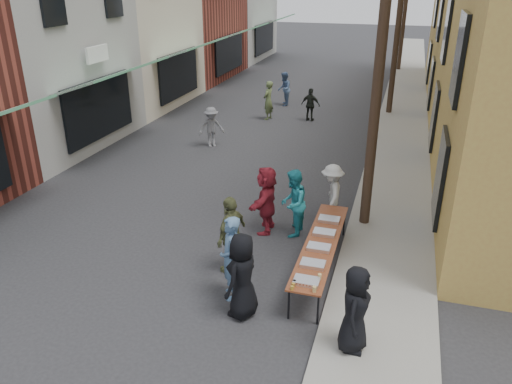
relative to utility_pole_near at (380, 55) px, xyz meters
The scene contains 27 objects.
ground 6.91m from the utility_pole_near, 145.10° to the right, with size 120.00×120.00×0.00m, color #28282B.
sidewalk 12.82m from the utility_pole_near, 86.66° to the left, with size 2.20×60.00×0.10m, color gray.
storefront_row 18.65m from the utility_pole_near, 140.09° to the left, with size 8.00×37.00×9.00m.
utility_pole_near is the anchor object (origin of this frame).
utility_pole_mid 12.00m from the utility_pole_near, 90.00° to the left, with size 0.26×0.26×9.00m, color #2D2116.
utility_pole_far 24.00m from the utility_pole_near, 90.00° to the left, with size 0.26×0.26×9.00m, color #2D2116.
serving_table 4.66m from the utility_pole_near, 105.94° to the right, with size 0.70×4.00×0.75m.
catering_tray_sausage 5.70m from the utility_pole_near, 99.93° to the right, with size 0.50×0.33×0.08m, color maroon.
catering_tray_foil_b 5.23m from the utility_pole_near, 101.67° to the right, with size 0.50×0.33×0.08m, color #B2B2B7.
catering_tray_buns 4.78m from the utility_pole_near, 104.37° to the right, with size 0.50×0.33×0.08m, color tan.
catering_tray_foil_d 4.38m from the utility_pole_near, 108.64° to the right, with size 0.50×0.33×0.08m, color #B2B2B7.
catering_tray_buns_end 4.08m from the utility_pole_near, 116.27° to the right, with size 0.50×0.33×0.08m, color tan.
condiment_jar_a 5.96m from the utility_pole_near, 101.96° to the right, with size 0.07×0.07×0.08m, color #A57F26.
condiment_jar_b 5.88m from the utility_pole_near, 102.22° to the right, with size 0.07×0.07×0.08m, color #A57F26.
condiment_jar_c 5.81m from the utility_pole_near, 102.49° to the right, with size 0.07×0.07×0.08m, color #A57F26.
cup_stack 5.85m from the utility_pole_near, 96.90° to the right, with size 0.08×0.08×0.12m, color tan.
guest_front_a 6.16m from the utility_pole_near, 113.00° to the right, with size 0.87×0.57×1.79m, color black.
guest_front_b 5.93m from the utility_pole_near, 120.07° to the right, with size 0.67×0.44×1.85m, color #4D6F95.
guest_front_c 4.15m from the utility_pole_near, 148.67° to the right, with size 0.87×0.67×1.78m, color teal.
guest_front_d 3.78m from the utility_pole_near, behind, with size 1.07×0.62×1.66m, color silver.
guest_front_e 5.46m from the utility_pole_near, 130.69° to the right, with size 1.08×0.45×1.84m, color brown.
guest_queue_back 4.49m from the utility_pole_near, 156.37° to the right, with size 1.67×0.53×1.80m, color maroon.
server 6.21m from the utility_pole_near, 86.96° to the right, with size 0.81×0.53×1.66m, color black.
passerby_left 8.91m from the utility_pole_near, 141.87° to the left, with size 1.01×0.58×1.56m, color slate.
passerby_mid 10.99m from the utility_pole_near, 109.26° to the left, with size 0.87×0.36×1.49m, color black.
passerby_right 11.42m from the utility_pole_near, 119.41° to the left, with size 0.64×0.42×1.77m, color #57693D.
passerby_far 13.77m from the utility_pole_near, 113.29° to the left, with size 0.82×0.64×1.69m, color #4B6691.
Camera 1 is at (4.97, -9.35, 6.30)m, focal length 35.00 mm.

